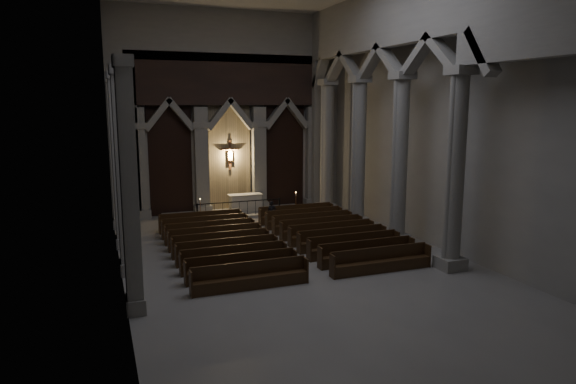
% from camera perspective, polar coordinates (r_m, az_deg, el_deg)
% --- Properties ---
extents(room, '(24.00, 24.10, 12.00)m').
position_cam_1_polar(room, '(20.37, 1.55, 12.60)').
color(room, gray).
rests_on(room, ground).
extents(sanctuary_wall, '(14.00, 0.77, 12.00)m').
position_cam_1_polar(sanctuary_wall, '(31.34, -6.50, 9.78)').
color(sanctuary_wall, gray).
rests_on(sanctuary_wall, ground).
extents(right_arcade, '(1.00, 24.00, 12.00)m').
position_cam_1_polar(right_arcade, '(24.11, 12.83, 12.48)').
color(right_arcade, gray).
rests_on(right_arcade, ground).
extents(left_pilasters, '(0.60, 13.00, 8.03)m').
position_cam_1_polar(left_pilasters, '(22.55, -18.13, 2.45)').
color(left_pilasters, gray).
rests_on(left_pilasters, ground).
extents(sanctuary_step, '(8.50, 2.60, 0.15)m').
position_cam_1_polar(sanctuary_step, '(31.13, -5.85, -2.34)').
color(sanctuary_step, gray).
rests_on(sanctuary_step, ground).
extents(altar, '(2.04, 0.81, 1.03)m').
position_cam_1_polar(altar, '(31.27, -4.77, -1.16)').
color(altar, beige).
rests_on(altar, sanctuary_step).
extents(altar_rail, '(5.05, 0.09, 0.99)m').
position_cam_1_polar(altar_rail, '(30.16, -5.43, -1.60)').
color(altar_rail, black).
rests_on(altar_rail, ground).
extents(candle_stand_left, '(0.22, 0.22, 1.29)m').
position_cam_1_polar(candle_stand_left, '(29.65, -9.69, -2.51)').
color(candle_stand_left, '#935B2D').
rests_on(candle_stand_left, ground).
extents(candle_stand_right, '(0.23, 0.23, 1.39)m').
position_cam_1_polar(candle_stand_right, '(30.78, 0.88, -1.85)').
color(candle_stand_right, '#935B2D').
rests_on(candle_stand_right, ground).
extents(pews, '(9.76, 9.71, 0.97)m').
position_cam_1_polar(pews, '(23.83, -1.08, -5.49)').
color(pews, black).
rests_on(pews, ground).
extents(worshipper, '(0.55, 0.44, 1.30)m').
position_cam_1_polar(worshipper, '(28.39, -1.82, -2.30)').
color(worshipper, black).
rests_on(worshipper, ground).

